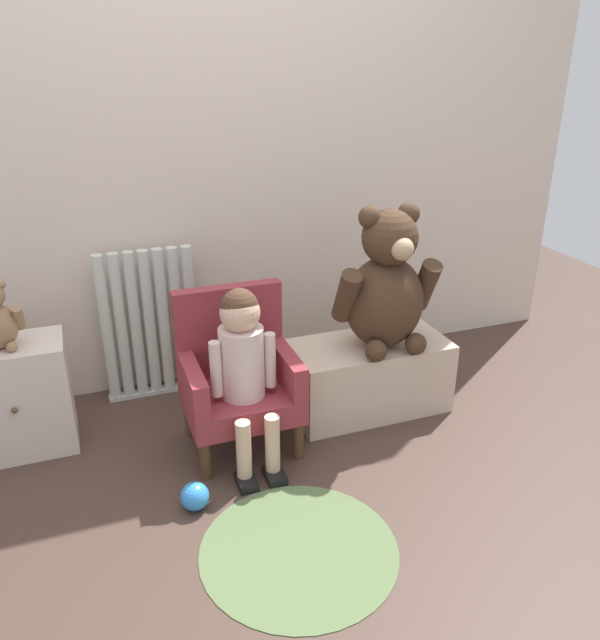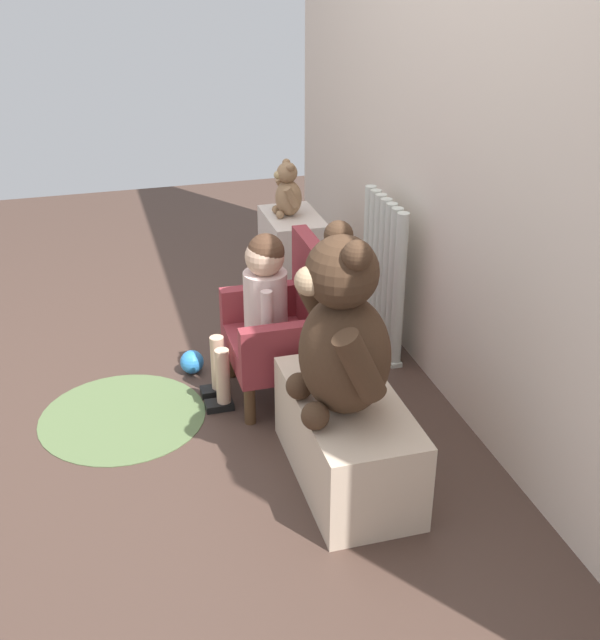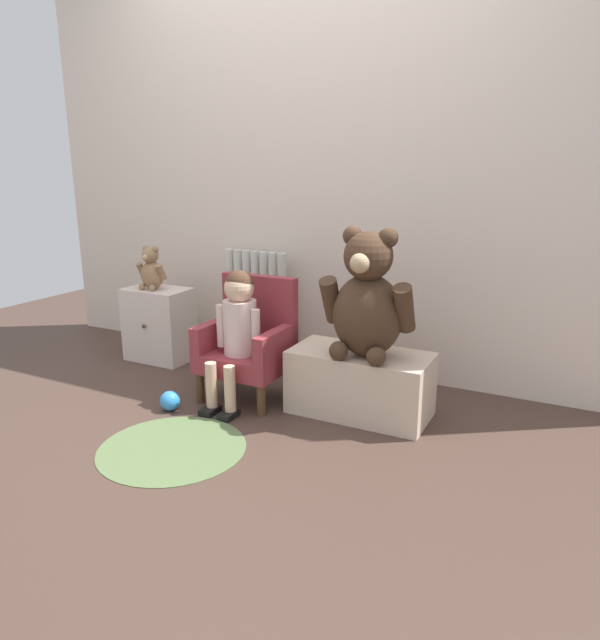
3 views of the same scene
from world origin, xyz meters
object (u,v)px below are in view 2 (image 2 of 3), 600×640
radiator (383,276)px  child_armchair (287,326)px  child_figure (260,296)px  floor_rug (123,416)px  small_teddy_bear (288,192)px  low_bench (347,439)px  small_dresser (293,260)px  large_teddy_bear (342,334)px  toy_ball (192,362)px

radiator → child_armchair: (0.27, -0.50, -0.05)m
radiator → child_figure: bearing=-66.4°
floor_rug → small_teddy_bear: bearing=133.5°
child_armchair → child_figure: (-0.00, -0.11, 0.15)m
radiator → floor_rug: size_ratio=1.08×
low_bench → child_armchair: bearing=-175.4°
small_dresser → large_teddy_bear: 1.53m
small_dresser → child_figure: 0.93m
radiator → toy_ball: (0.01, -0.86, -0.30)m
child_armchair → small_teddy_bear: size_ratio=2.38×
large_teddy_bear → child_armchair: bearing=-179.2°
small_dresser → floor_rug: bearing=-47.6°
child_armchair → toy_ball: 0.50m
small_dresser → child_figure: size_ratio=0.66×
radiator → small_teddy_bear: bearing=-154.3°
large_teddy_bear → small_teddy_bear: (-1.49, 0.22, -0.01)m
child_armchair → small_dresser: bearing=163.3°
child_figure → small_dresser: bearing=156.7°
radiator → small_teddy_bear: small_teddy_bear is taller
radiator → toy_ball: size_ratio=6.89×
small_dresser → toy_ball: 0.85m
child_figure → low_bench: child_figure is taller
large_teddy_bear → low_bench: bearing=134.9°
child_armchair → floor_rug: 0.73m
low_bench → floor_rug: (-0.59, -0.72, -0.16)m
child_figure → low_bench: size_ratio=1.02×
radiator → child_armchair: bearing=-62.0°
child_figure → toy_ball: (-0.26, -0.25, -0.40)m
low_bench → toy_ball: bearing=-155.0°
radiator → toy_ball: 0.91m
child_figure → floor_rug: (0.01, -0.56, -0.44)m
child_figure → toy_ball: bearing=-136.2°
radiator → small_dresser: radiator is taller
low_bench → radiator: bearing=152.4°
child_figure → small_teddy_bear: (-0.84, 0.34, 0.13)m
radiator → floor_rug: 1.26m
child_figure → floor_rug: child_figure is taller
child_armchair → low_bench: bearing=4.6°
floor_rug → toy_ball: toy_ball is taller
child_armchair → toy_ball: size_ratio=6.30×
large_teddy_bear → toy_ball: bearing=-158.1°
radiator → child_figure: 0.68m
large_teddy_bear → floor_rug: 1.10m
floor_rug → radiator: bearing=103.5°
small_dresser → child_figure: child_figure is taller
child_figure → large_teddy_bear: 0.67m
radiator → toy_ball: radiator is taller
radiator → toy_ball: bearing=-89.3°
child_figure → small_teddy_bear: 0.92m
small_teddy_bear → toy_ball: 0.98m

